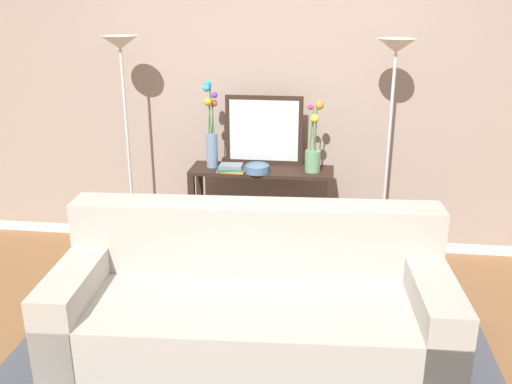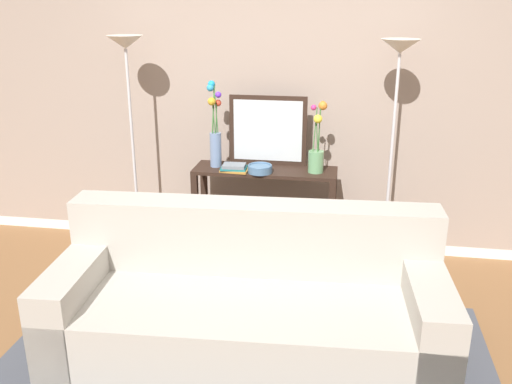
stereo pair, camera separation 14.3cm
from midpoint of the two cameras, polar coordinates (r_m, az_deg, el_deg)
The scene contains 13 objects.
ground_plane at distance 3.46m, azimuth -1.11°, elevation -18.43°, with size 16.00×16.00×0.02m, color brown.
back_wall at distance 4.75m, azimuth 3.19°, elevation 9.66°, with size 12.00×0.15×2.63m.
area_rug at distance 3.55m, azimuth 0.02°, elevation -17.09°, with size 2.98×1.76×0.01m.
couch at distance 3.51m, azimuth 0.42°, elevation -11.52°, with size 2.39×1.08×0.88m.
console_table at distance 4.56m, azimuth 1.81°, elevation -0.75°, with size 1.14×0.34×0.80m.
floor_lamp_left at distance 4.55m, azimuth -11.97°, elevation 10.42°, with size 0.28×0.28×1.83m.
floor_lamp_right at distance 4.27m, azimuth 15.05°, elevation 9.58°, with size 0.28×0.28×1.83m.
wall_mirror at distance 4.54m, azimuth 2.12°, elevation 6.27°, with size 0.63×0.02×0.56m.
vase_tall_flowers at distance 4.49m, azimuth -3.28°, elevation 5.89°, with size 0.12×0.11×0.69m.
vase_short_flowers at distance 4.38m, azimuth 7.15°, elevation 4.36°, with size 0.13×0.13×0.56m.
fruit_bowl at distance 4.38m, azimuth 1.35°, elevation 2.40°, with size 0.19×0.19×0.06m.
book_stack at distance 4.42m, azimuth -1.29°, elevation 2.47°, with size 0.23×0.17×0.06m.
book_row_under_console at distance 4.80m, azimuth -1.93°, elevation -5.99°, with size 0.31×0.18×0.13m.
Camera 2 is at (0.59, -2.68, 2.11)m, focal length 39.28 mm.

